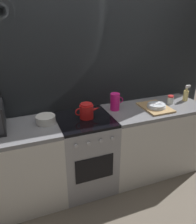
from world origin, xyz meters
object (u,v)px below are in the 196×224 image
object	(u,v)px
mixing_bowl	(46,119)
spray_bottle	(186,95)
pitcher	(115,102)
stove_unit	(86,153)
spice_jar	(170,100)
kettle	(87,111)
dish_pile	(156,107)

from	to	relation	value
mixing_bowl	spray_bottle	bearing A→B (deg)	-0.12
pitcher	spray_bottle	size ratio (longest dim) A/B	0.99
pitcher	spray_bottle	world-z (taller)	spray_bottle
stove_unit	spice_jar	xyz separation A→B (m)	(1.13, 0.02, 0.50)
kettle	pitcher	size ratio (longest dim) A/B	1.42
dish_pile	mixing_bowl	bearing A→B (deg)	175.92
spice_jar	kettle	bearing A→B (deg)	-179.15
mixing_bowl	spice_jar	xyz separation A→B (m)	(1.54, -0.02, 0.01)
dish_pile	spice_jar	world-z (taller)	spice_jar
spice_jar	pitcher	bearing A→B (deg)	174.06
pitcher	stove_unit	bearing A→B (deg)	-166.39
spray_bottle	kettle	bearing A→B (deg)	-178.58
kettle	pitcher	bearing A→B (deg)	13.57
kettle	spray_bottle	world-z (taller)	spray_bottle
mixing_bowl	dish_pile	world-z (taller)	mixing_bowl
stove_unit	kettle	xyz separation A→B (m)	(0.03, 0.01, 0.53)
mixing_bowl	stove_unit	bearing A→B (deg)	-6.24
kettle	spray_bottle	distance (m)	1.36
stove_unit	pitcher	xyz separation A→B (m)	(0.41, 0.10, 0.55)
stove_unit	spray_bottle	distance (m)	1.48
stove_unit	spice_jar	bearing A→B (deg)	1.17
mixing_bowl	pitcher	xyz separation A→B (m)	(0.81, 0.05, 0.06)
pitcher	dish_pile	world-z (taller)	pitcher
stove_unit	pitcher	size ratio (longest dim) A/B	4.50
kettle	spray_bottle	bearing A→B (deg)	1.42
dish_pile	spray_bottle	xyz separation A→B (m)	(0.51, 0.09, 0.06)
pitcher	dish_pile	xyz separation A→B (m)	(0.47, -0.15, -0.08)
kettle	spice_jar	size ratio (longest dim) A/B	2.71
kettle	mixing_bowl	size ratio (longest dim) A/B	1.42
pitcher	dish_pile	distance (m)	0.49
stove_unit	dish_pile	world-z (taller)	dish_pile
kettle	dish_pile	bearing A→B (deg)	-3.63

